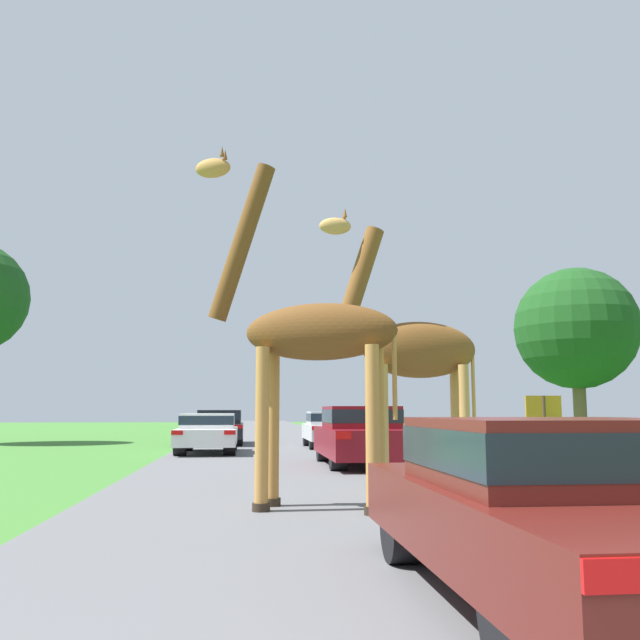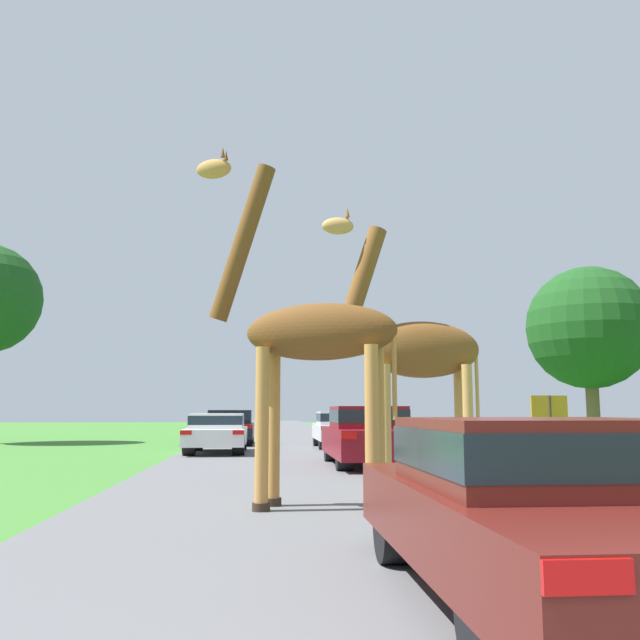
{
  "view_description": "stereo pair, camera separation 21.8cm",
  "coord_description": "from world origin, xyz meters",
  "views": [
    {
      "loc": [
        -1.22,
        -0.44,
        1.36
      ],
      "look_at": [
        -0.2,
        9.04,
        2.64
      ],
      "focal_mm": 38.0,
      "sensor_mm": 36.0,
      "label": 1
    },
    {
      "loc": [
        -1.0,
        -0.46,
        1.36
      ],
      "look_at": [
        -0.2,
        9.04,
        2.64
      ],
      "focal_mm": 38.0,
      "sensor_mm": 36.0,
      "label": 2
    }
  ],
  "objects": [
    {
      "name": "car_far_ahead",
      "position": [
        -2.47,
        21.89,
        0.69
      ],
      "size": [
        1.86,
        4.23,
        1.26
      ],
      "color": "silver",
      "rests_on": "ground"
    },
    {
      "name": "road",
      "position": [
        0.0,
        30.0,
        0.0
      ],
      "size": [
        7.37,
        120.0,
        0.0
      ],
      "color": "#5B5B5E",
      "rests_on": "ground"
    },
    {
      "name": "sign_post",
      "position": [
        4.37,
        11.95,
        1.14
      ],
      "size": [
        0.7,
        0.08,
        1.64
      ],
      "color": "#4C3823",
      "rests_on": "ground"
    },
    {
      "name": "tree_right_cluster",
      "position": [
        13.41,
        28.25,
        4.99
      ],
      "size": [
        5.43,
        5.43,
        7.73
      ],
      "color": "brown",
      "rests_on": "ground"
    },
    {
      "name": "giraffe_companion",
      "position": [
        1.58,
        10.99,
        2.33
      ],
      "size": [
        2.74,
        0.73,
        4.87
      ],
      "rotation": [
        0.0,
        0.0,
        1.56
      ],
      "color": "tan",
      "rests_on": "ground"
    },
    {
      "name": "car_lead_maroon",
      "position": [
        1.03,
        4.39,
        0.71
      ],
      "size": [
        1.97,
        4.58,
        1.3
      ],
      "color": "#561914",
      "rests_on": "ground"
    },
    {
      "name": "car_queue_right",
      "position": [
        1.85,
        24.72,
        0.72
      ],
      "size": [
        1.74,
        4.31,
        1.32
      ],
      "color": "silver",
      "rests_on": "ground"
    },
    {
      "name": "giraffe_near_road",
      "position": [
        -0.35,
        9.09,
        2.38
      ],
      "size": [
        3.03,
        1.38,
        5.33
      ],
      "rotation": [
        0.0,
        0.0,
        1.25
      ],
      "color": "#B77F3D",
      "rests_on": "ground"
    },
    {
      "name": "car_queue_left",
      "position": [
        1.63,
        16.53,
        0.77
      ],
      "size": [
        1.89,
        4.82,
        1.46
      ],
      "color": "maroon",
      "rests_on": "ground"
    },
    {
      "name": "car_verge_right",
      "position": [
        -2.3,
        27.56,
        0.74
      ],
      "size": [
        1.87,
        4.65,
        1.37
      ],
      "color": "black",
      "rests_on": "ground"
    }
  ]
}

